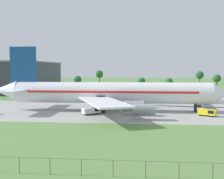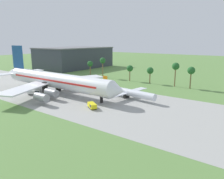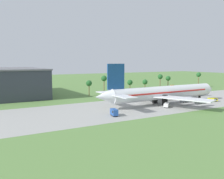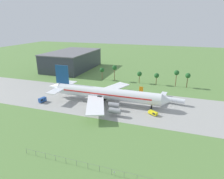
# 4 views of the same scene
# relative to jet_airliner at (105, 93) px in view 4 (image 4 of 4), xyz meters

# --- Properties ---
(ground_plane) EXTENTS (600.00, 600.00, 0.00)m
(ground_plane) POSITION_rel_jet_airliner_xyz_m (30.15, 1.96, -5.67)
(ground_plane) COLOR #5B8442
(taxiway_strip) EXTENTS (320.00, 44.00, 0.02)m
(taxiway_strip) POSITION_rel_jet_airliner_xyz_m (30.15, 1.96, -5.66)
(taxiway_strip) COLOR #9E9E99
(taxiway_strip) RESTS_ON ground_plane
(jet_airliner) EXTENTS (74.32, 54.85, 20.19)m
(jet_airliner) POSITION_rel_jet_airliner_xyz_m (0.00, 0.00, 0.00)
(jet_airliner) COLOR white
(jet_airliner) RESTS_ON ground_plane
(regional_aircraft) EXTENTS (26.79, 24.21, 7.72)m
(regional_aircraft) POSITION_rel_jet_airliner_xyz_m (30.38, 11.35, -3.14)
(regional_aircraft) COLOR silver
(regional_aircraft) RESTS_ON ground_plane
(baggage_tug) EXTENTS (2.91, 4.76, 2.74)m
(baggage_tug) POSITION_rel_jet_airliner_xyz_m (-34.65, -11.15, -4.21)
(baggage_tug) COLOR black
(baggage_tug) RESTS_ON ground_plane
(fuel_truck) EXTENTS (5.48, 4.92, 1.97)m
(fuel_truck) POSITION_rel_jet_airliner_xyz_m (-3.86, -7.25, -4.59)
(fuel_truck) COLOR black
(fuel_truck) RESTS_ON ground_plane
(catering_van) EXTENTS (5.09, 4.19, 1.85)m
(catering_van) POSITION_rel_jet_airliner_xyz_m (28.79, -7.29, -4.65)
(catering_van) COLOR black
(catering_van) RESTS_ON ground_plane
(perimeter_fence) EXTENTS (80.10, 0.10, 2.10)m
(perimeter_fence) POSITION_rel_jet_airliner_xyz_m (30.15, -53.04, -4.23)
(perimeter_fence) COLOR slate
(perimeter_fence) RESTS_ON ground_plane
(no_stopping_sign) EXTENTS (0.44, 0.08, 1.68)m
(no_stopping_sign) POSITION_rel_jet_airliner_xyz_m (23.16, -53.35, -4.62)
(no_stopping_sign) COLOR gray
(no_stopping_sign) RESTS_ON ground_plane
(terminal_building) EXTENTS (36.72, 61.20, 17.06)m
(terminal_building) POSITION_rel_jet_airliner_xyz_m (-60.92, 71.53, 2.87)
(terminal_building) COLOR #333842
(terminal_building) RESTS_ON ground_plane
(palm_tree_row) EXTENTS (100.90, 3.60, 12.40)m
(palm_tree_row) POSITION_rel_jet_airliner_xyz_m (24.20, 44.78, 2.97)
(palm_tree_row) COLOR brown
(palm_tree_row) RESTS_ON ground_plane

